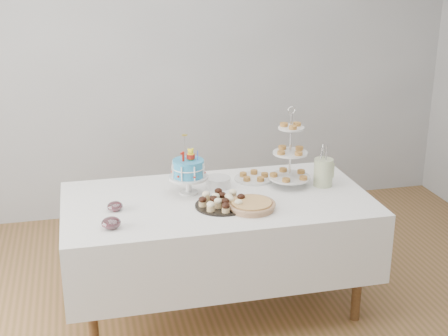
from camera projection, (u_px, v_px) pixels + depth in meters
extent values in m
plane|color=brown|center=(228.00, 330.00, 3.90)|extent=(5.00, 5.00, 0.00)
cube|color=#96989B|center=(173.00, 61.00, 5.28)|extent=(5.00, 0.04, 2.70)
cube|color=#96989B|center=(413.00, 316.00, 1.61)|extent=(5.00, 0.04, 2.70)
cube|color=white|center=(217.00, 230.00, 3.99)|extent=(1.92, 1.02, 0.45)
cylinder|color=brown|center=(91.00, 305.00, 3.54)|extent=(0.06, 0.06, 0.67)
cylinder|color=brown|center=(358.00, 273.00, 3.90)|extent=(0.06, 0.06, 0.67)
cylinder|color=brown|center=(87.00, 248.00, 4.22)|extent=(0.06, 0.06, 0.67)
cylinder|color=brown|center=(315.00, 225.00, 4.58)|extent=(0.06, 0.06, 0.67)
cylinder|color=#2D8FC3|center=(188.00, 168.00, 3.93)|extent=(0.20, 0.20, 0.11)
torus|color=white|center=(188.00, 167.00, 3.93)|extent=(0.21, 0.21, 0.01)
cube|color=#AF1F12|center=(183.00, 156.00, 3.88)|extent=(0.02, 0.02, 0.06)
cylinder|color=blue|center=(198.00, 155.00, 3.90)|extent=(0.01, 0.01, 0.06)
cylinder|color=silver|center=(185.00, 147.00, 3.91)|extent=(0.00, 0.00, 0.15)
cylinder|color=gold|center=(185.00, 135.00, 3.88)|extent=(0.04, 0.04, 0.01)
cylinder|color=black|center=(222.00, 205.00, 3.79)|extent=(0.33, 0.33, 0.01)
ellipsoid|color=black|center=(212.00, 199.00, 3.76)|extent=(0.05, 0.05, 0.04)
ellipsoid|color=#FFECC5|center=(232.00, 197.00, 3.79)|extent=(0.05, 0.05, 0.04)
cylinder|color=tan|center=(251.00, 206.00, 3.74)|extent=(0.27, 0.27, 0.03)
cylinder|color=#B68846|center=(251.00, 203.00, 3.74)|extent=(0.24, 0.24, 0.02)
torus|color=tan|center=(251.00, 204.00, 3.74)|extent=(0.29, 0.29, 0.02)
cylinder|color=silver|center=(290.00, 150.00, 4.04)|extent=(0.01, 0.01, 0.49)
cylinder|color=silver|center=(289.00, 177.00, 4.10)|extent=(0.28, 0.28, 0.01)
cylinder|color=silver|center=(290.00, 153.00, 4.05)|extent=(0.23, 0.23, 0.01)
cylinder|color=silver|center=(291.00, 128.00, 3.99)|extent=(0.17, 0.17, 0.01)
torus|color=silver|center=(292.00, 110.00, 3.95)|extent=(0.05, 0.01, 0.05)
cylinder|color=silver|center=(218.00, 182.00, 4.09)|extent=(0.17, 0.17, 0.07)
cylinder|color=silver|center=(254.00, 179.00, 4.23)|extent=(0.26, 0.26, 0.01)
ellipsoid|color=silver|center=(111.00, 223.00, 3.48)|extent=(0.11, 0.11, 0.07)
cylinder|color=#540713|center=(111.00, 224.00, 3.48)|extent=(0.08, 0.08, 0.03)
ellipsoid|color=silver|center=(115.00, 206.00, 3.72)|extent=(0.09, 0.09, 0.06)
cylinder|color=#540713|center=(115.00, 207.00, 3.72)|extent=(0.07, 0.07, 0.03)
cylinder|color=beige|center=(323.00, 172.00, 4.09)|extent=(0.13, 0.13, 0.18)
cylinder|color=beige|center=(333.00, 170.00, 4.08)|extent=(0.01, 0.01, 0.10)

